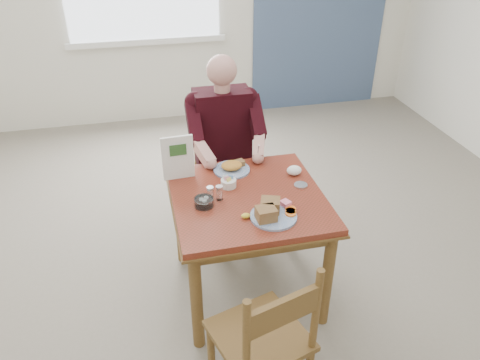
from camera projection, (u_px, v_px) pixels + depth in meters
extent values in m
plane|color=slate|center=(247.00, 287.00, 3.20)|extent=(6.00, 6.00, 0.00)
ellipsoid|color=yellow|center=(246.00, 216.00, 2.61)|extent=(0.06, 0.06, 0.03)
ellipsoid|color=white|center=(294.00, 170.00, 3.00)|extent=(0.10, 0.09, 0.06)
cylinder|color=silver|center=(301.00, 185.00, 2.90)|extent=(0.11, 0.11, 0.01)
cube|color=white|center=(147.00, 42.00, 5.10)|extent=(1.72, 0.04, 0.06)
cube|color=maroon|center=(248.00, 198.00, 2.82)|extent=(0.90, 0.90, 0.04)
cube|color=brown|center=(248.00, 202.00, 2.83)|extent=(0.92, 0.92, 0.01)
cylinder|color=brown|center=(197.00, 301.00, 2.61)|extent=(0.07, 0.07, 0.71)
cylinder|color=brown|center=(327.00, 279.00, 2.77)|extent=(0.07, 0.07, 0.71)
cylinder|color=brown|center=(180.00, 220.00, 3.26)|extent=(0.07, 0.07, 0.71)
cylinder|color=brown|center=(286.00, 206.00, 3.41)|extent=(0.07, 0.07, 0.71)
cube|color=brown|center=(265.00, 248.00, 2.53)|extent=(0.80, 0.03, 0.08)
cube|color=brown|center=(234.00, 176.00, 3.18)|extent=(0.80, 0.03, 0.08)
cube|color=brown|center=(184.00, 217.00, 2.78)|extent=(0.03, 0.80, 0.08)
cube|color=brown|center=(308.00, 200.00, 2.93)|extent=(0.03, 0.80, 0.08)
cylinder|color=brown|center=(206.00, 216.00, 3.52)|extent=(0.04, 0.04, 0.45)
cylinder|color=brown|center=(252.00, 210.00, 3.59)|extent=(0.04, 0.04, 0.45)
cylinder|color=brown|center=(199.00, 191.00, 3.82)|extent=(0.04, 0.04, 0.45)
cylinder|color=brown|center=(242.00, 186.00, 3.89)|extent=(0.04, 0.04, 0.45)
cube|color=brown|center=(224.00, 174.00, 3.58)|extent=(0.42, 0.42, 0.03)
cylinder|color=brown|center=(196.00, 139.00, 3.57)|extent=(0.04, 0.04, 0.50)
cylinder|color=brown|center=(242.00, 134.00, 3.64)|extent=(0.04, 0.04, 0.50)
cube|color=brown|center=(219.00, 125.00, 3.55)|extent=(0.38, 0.03, 0.14)
cylinder|color=brown|center=(211.00, 356.00, 2.46)|extent=(0.05, 0.05, 0.45)
cylinder|color=brown|center=(269.00, 329.00, 2.61)|extent=(0.05, 0.05, 0.45)
cube|color=brown|center=(259.00, 335.00, 2.27)|extent=(0.52, 0.52, 0.03)
cylinder|color=brown|center=(246.00, 345.00, 1.94)|extent=(0.04, 0.04, 0.50)
cylinder|color=brown|center=(316.00, 312.00, 2.09)|extent=(0.04, 0.04, 0.50)
cube|color=brown|center=(284.00, 311.00, 1.96)|extent=(0.37, 0.14, 0.14)
cube|color=tan|center=(214.00, 175.00, 3.42)|extent=(0.13, 0.38, 0.12)
cube|color=tan|center=(240.00, 172.00, 3.46)|extent=(0.13, 0.38, 0.12)
cube|color=tan|center=(219.00, 223.00, 3.43)|extent=(0.10, 0.10, 0.48)
cube|color=tan|center=(246.00, 219.00, 3.47)|extent=(0.10, 0.10, 0.48)
cube|color=black|center=(222.00, 128.00, 3.41)|extent=(0.40, 0.22, 0.58)
sphere|color=black|center=(195.00, 102.00, 3.26)|extent=(0.15, 0.15, 0.15)
sphere|color=black|center=(248.00, 97.00, 3.33)|extent=(0.15, 0.15, 0.15)
cylinder|color=tan|center=(222.00, 89.00, 3.23)|extent=(0.11, 0.11, 0.08)
sphere|color=tan|center=(222.00, 70.00, 3.16)|extent=(0.21, 0.21, 0.21)
cube|color=black|center=(194.00, 122.00, 3.21)|extent=(0.09, 0.29, 0.27)
cube|color=black|center=(256.00, 116.00, 3.29)|extent=(0.09, 0.29, 0.27)
sphere|color=black|center=(197.00, 143.00, 3.16)|extent=(0.09, 0.09, 0.09)
sphere|color=black|center=(260.00, 136.00, 3.25)|extent=(0.09, 0.09, 0.09)
cube|color=tan|center=(204.00, 153.00, 3.11)|extent=(0.14, 0.23, 0.14)
cube|color=tan|center=(259.00, 147.00, 3.19)|extent=(0.14, 0.23, 0.14)
sphere|color=tan|center=(211.00, 163.00, 3.06)|extent=(0.08, 0.08, 0.08)
sphere|color=tan|center=(258.00, 158.00, 3.12)|extent=(0.08, 0.08, 0.08)
cylinder|color=silver|center=(258.00, 151.00, 3.10)|extent=(0.01, 0.05, 0.12)
cylinder|color=white|center=(273.00, 216.00, 2.61)|extent=(0.29, 0.29, 0.01)
cube|color=#AC864C|center=(266.00, 214.00, 2.56)|extent=(0.11, 0.10, 0.07)
cube|color=#AC864C|center=(270.00, 205.00, 2.63)|extent=(0.13, 0.12, 0.07)
cylinder|color=orange|center=(291.00, 213.00, 2.62)|extent=(0.08, 0.08, 0.01)
cylinder|color=orange|center=(291.00, 211.00, 2.64)|extent=(0.06, 0.06, 0.01)
cylinder|color=orange|center=(291.00, 209.00, 2.66)|extent=(0.08, 0.08, 0.01)
cube|color=pink|center=(286.00, 203.00, 2.69)|extent=(0.07, 0.07, 0.03)
cylinder|color=white|center=(232.00, 170.00, 3.06)|extent=(0.29, 0.29, 0.01)
ellipsoid|color=gold|center=(232.00, 165.00, 3.04)|extent=(0.16, 0.15, 0.05)
cube|color=#AC864C|center=(238.00, 163.00, 3.08)|extent=(0.10, 0.07, 0.04)
cylinder|color=white|center=(229.00, 183.00, 2.88)|extent=(0.10, 0.10, 0.05)
cube|color=pink|center=(227.00, 178.00, 2.86)|extent=(0.04, 0.02, 0.02)
cube|color=#6699D8|center=(231.00, 177.00, 2.88)|extent=(0.04, 0.02, 0.02)
cube|color=#EAD159|center=(229.00, 180.00, 2.85)|extent=(0.04, 0.03, 0.02)
cube|color=white|center=(226.00, 177.00, 2.87)|extent=(0.04, 0.02, 0.02)
cylinder|color=white|center=(210.00, 195.00, 2.75)|extent=(0.04, 0.04, 0.08)
cylinder|color=silver|center=(210.00, 188.00, 2.72)|extent=(0.04, 0.04, 0.02)
cylinder|color=white|center=(219.00, 194.00, 2.75)|extent=(0.04, 0.04, 0.08)
cylinder|color=silver|center=(219.00, 187.00, 2.73)|extent=(0.04, 0.04, 0.02)
cylinder|color=white|center=(204.00, 202.00, 2.70)|extent=(0.12, 0.12, 0.05)
cylinder|color=white|center=(201.00, 200.00, 2.69)|extent=(0.03, 0.03, 0.02)
cylinder|color=white|center=(206.00, 198.00, 2.71)|extent=(0.03, 0.03, 0.02)
cylinder|color=white|center=(204.00, 201.00, 2.68)|extent=(0.03, 0.03, 0.02)
cube|color=white|center=(178.00, 158.00, 2.91)|extent=(0.20, 0.03, 0.29)
cube|color=#2D5926|center=(178.00, 150.00, 2.87)|extent=(0.10, 0.01, 0.07)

